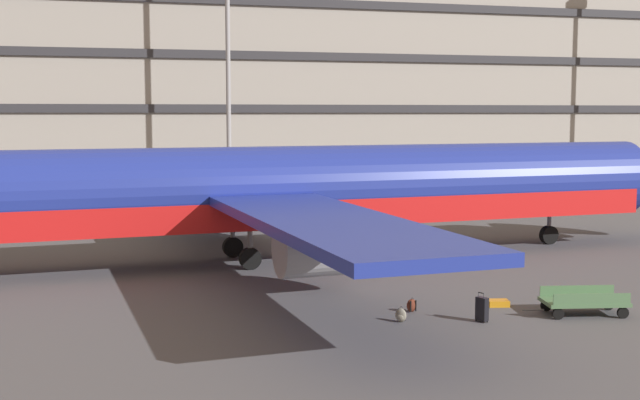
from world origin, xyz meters
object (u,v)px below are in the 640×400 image
suitcase_scuffed (482,309)px  baggage_cart (584,302)px  airliner (265,193)px  backpack_teal (401,315)px  backpack_red (411,306)px  suitcase_purple (498,303)px

suitcase_scuffed → baggage_cart: (3.55, -0.02, 0.02)m
airliner → backpack_teal: bearing=-80.1°
airliner → backpack_teal: (1.98, -11.33, -2.79)m
backpack_teal → backpack_red: (0.81, 1.15, -0.00)m
baggage_cart → airliner: bearing=123.6°
suitcase_purple → backpack_teal: size_ratio=1.62×
backpack_red → airliner: bearing=105.3°
airliner → suitcase_scuffed: (4.41, -11.95, -2.59)m
suitcase_scuffed → suitcase_purple: bearing=50.2°
suitcase_scuffed → suitcase_purple: (1.46, 1.75, -0.30)m
suitcase_purple → backpack_teal: (-3.89, -1.13, 0.10)m
airliner → backpack_red: airliner is taller
suitcase_scuffed → baggage_cart: bearing=-0.4°
suitcase_scuffed → backpack_teal: 2.52m
airliner → suitcase_scuffed: size_ratio=46.26×
suitcase_scuffed → backpack_red: size_ratio=1.95×
suitcase_purple → baggage_cart: (2.09, -1.78, 0.32)m
backpack_teal → backpack_red: bearing=54.9°
backpack_red → baggage_cart: (5.17, -1.80, 0.22)m
suitcase_purple → baggage_cart: size_ratio=0.23×
airliner → backpack_teal: 11.83m
airliner → backpack_red: bearing=-74.7°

